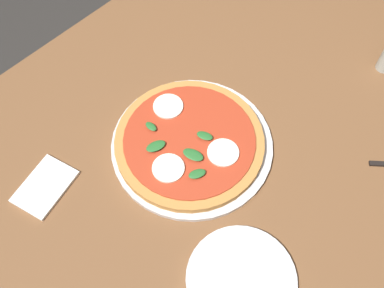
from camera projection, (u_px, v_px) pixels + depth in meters
name	position (u px, v px, depth m)	size (l,w,h in m)	color
ground_plane	(205.00, 234.00, 1.67)	(6.00, 6.00, 0.00)	#2D2B28
dining_table	(211.00, 149.00, 1.12)	(1.42, 1.00, 0.72)	brown
serving_tray	(192.00, 145.00, 1.02)	(0.37, 0.37, 0.01)	silver
pizza	(189.00, 142.00, 1.00)	(0.34, 0.34, 0.03)	#C6843F
plate_white	(241.00, 280.00, 0.86)	(0.21, 0.21, 0.01)	white
napkin	(45.00, 186.00, 0.97)	(0.13, 0.09, 0.01)	white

